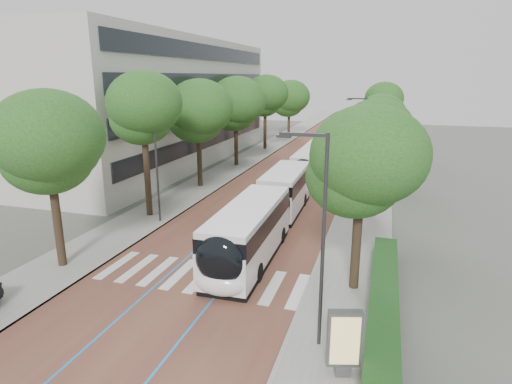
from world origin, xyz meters
TOP-DOWN VIEW (x-y plane):
  - ground at (0.00, 0.00)m, footprint 160.00×160.00m
  - road at (0.00, 40.00)m, footprint 11.00×140.00m
  - sidewalk_left at (-7.50, 40.00)m, footprint 4.00×140.00m
  - sidewalk_right at (7.50, 40.00)m, footprint 4.00×140.00m
  - kerb_left at (-5.60, 40.00)m, footprint 0.20×140.00m
  - kerb_right at (5.60, 40.00)m, footprint 0.20×140.00m
  - zebra_crossing at (0.20, 1.00)m, footprint 10.55×3.60m
  - lane_line_left at (-1.60, 40.00)m, footprint 0.12×126.00m
  - lane_line_right at (1.60, 40.00)m, footprint 0.12×126.00m
  - office_building at (-19.47, 28.00)m, footprint 18.11×40.00m
  - hedge at (9.10, 0.00)m, footprint 1.20×14.00m
  - streetlight_near at (6.62, -3.00)m, footprint 1.82×0.20m
  - streetlight_far at (6.62, 22.00)m, footprint 1.82×0.20m
  - lamp_post_left at (-6.10, 8.00)m, footprint 0.14×0.14m
  - trees_left at (-7.50, 28.49)m, footprint 6.47×60.95m
  - trees_right at (7.70, 21.72)m, footprint 5.22×47.18m
  - lead_bus at (1.82, 7.47)m, footprint 2.87×18.44m
  - bus_queued_0 at (2.06, 23.54)m, footprint 2.61×12.41m
  - bus_queued_1 at (2.14, 36.77)m, footprint 2.96×12.48m
  - ad_panel at (7.83, -4.47)m, footprint 1.19×0.61m

SIDE VIEW (x-z plane):
  - ground at x=0.00m, z-range 0.00..0.00m
  - road at x=0.00m, z-range 0.00..0.02m
  - lane_line_left at x=-1.60m, z-range 0.02..0.03m
  - lane_line_right at x=1.60m, z-range 0.02..0.03m
  - zebra_crossing at x=0.20m, z-range 0.02..0.03m
  - sidewalk_left at x=-7.50m, z-range 0.00..0.12m
  - sidewalk_right at x=7.50m, z-range 0.00..0.12m
  - kerb_left at x=-5.60m, z-range -0.01..0.13m
  - kerb_right at x=5.60m, z-range -0.01..0.13m
  - hedge at x=9.10m, z-range 0.12..0.92m
  - ad_panel at x=7.83m, z-range 0.18..2.56m
  - bus_queued_0 at x=2.06m, z-range 0.02..3.22m
  - bus_queued_1 at x=2.14m, z-range 0.02..3.22m
  - lead_bus at x=1.82m, z-range 0.03..3.23m
  - lamp_post_left at x=-6.10m, z-range 0.12..8.12m
  - streetlight_near at x=6.62m, z-range 0.82..8.82m
  - streetlight_far at x=6.62m, z-range 0.82..8.82m
  - trees_right at x=7.70m, z-range 1.63..10.27m
  - trees_left at x=-7.50m, z-range 1.78..11.53m
  - office_building at x=-19.47m, z-range 0.00..14.00m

